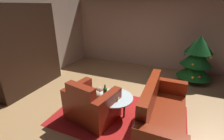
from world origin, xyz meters
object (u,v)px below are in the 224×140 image
(coffee_table, at_px, (115,99))
(book_stack_on_table, at_px, (115,97))
(couch_red, at_px, (161,117))
(decorated_tree, at_px, (197,59))
(bookshelf_unit, at_px, (31,51))
(armchair_red, at_px, (91,105))
(bottle_on_table, at_px, (105,93))

(coffee_table, relative_size, book_stack_on_table, 3.90)
(couch_red, height_order, decorated_tree, decorated_tree)
(coffee_table, xyz_separation_m, book_stack_on_table, (0.03, -0.06, 0.09))
(bookshelf_unit, bearing_deg, armchair_red, -15.99)
(bookshelf_unit, distance_m, couch_red, 3.69)
(book_stack_on_table, xyz_separation_m, decorated_tree, (1.62, 2.55, 0.23))
(bottle_on_table, bearing_deg, bookshelf_unit, 168.63)
(bottle_on_table, bearing_deg, couch_red, 0.19)
(book_stack_on_table, relative_size, bottle_on_table, 0.61)
(bookshelf_unit, distance_m, book_stack_on_table, 2.74)
(bookshelf_unit, bearing_deg, couch_red, -7.79)
(couch_red, height_order, book_stack_on_table, couch_red)
(coffee_table, bearing_deg, book_stack_on_table, -63.84)
(book_stack_on_table, height_order, decorated_tree, decorated_tree)
(coffee_table, xyz_separation_m, bottle_on_table, (-0.17, -0.13, 0.17))
(armchair_red, distance_m, book_stack_on_table, 0.53)
(couch_red, xyz_separation_m, decorated_tree, (0.69, 2.62, 0.41))
(armchair_red, height_order, bottle_on_table, armchair_red)
(armchair_red, distance_m, coffee_table, 0.51)
(armchair_red, bearing_deg, bookshelf_unit, 164.01)
(bottle_on_table, bearing_deg, armchair_red, -152.49)
(coffee_table, height_order, decorated_tree, decorated_tree)
(couch_red, relative_size, book_stack_on_table, 9.25)
(coffee_table, relative_size, bottle_on_table, 2.40)
(bookshelf_unit, height_order, decorated_tree, bookshelf_unit)
(book_stack_on_table, height_order, bottle_on_table, bottle_on_table)
(coffee_table, distance_m, decorated_tree, 3.01)
(book_stack_on_table, bearing_deg, bottle_on_table, -159.25)
(couch_red, bearing_deg, coffee_table, 172.55)
(bottle_on_table, bearing_deg, decorated_tree, 55.33)
(book_stack_on_table, relative_size, decorated_tree, 0.14)
(bottle_on_table, xyz_separation_m, decorated_tree, (1.82, 2.62, 0.16))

